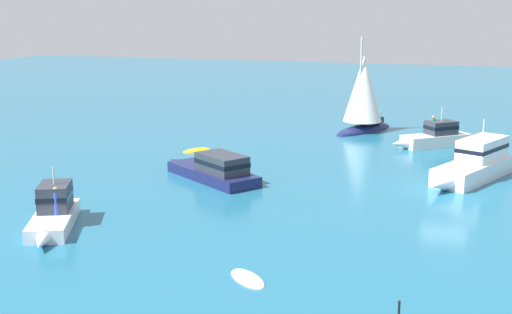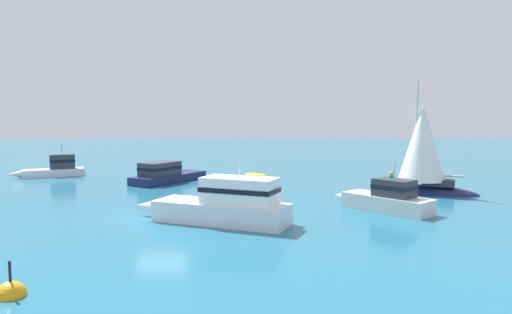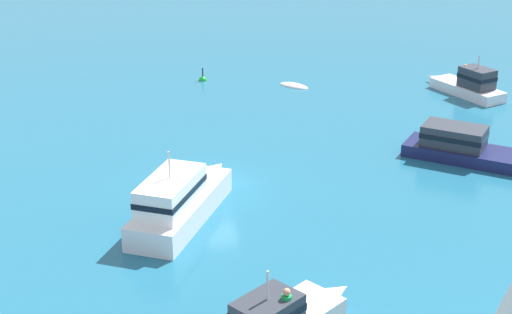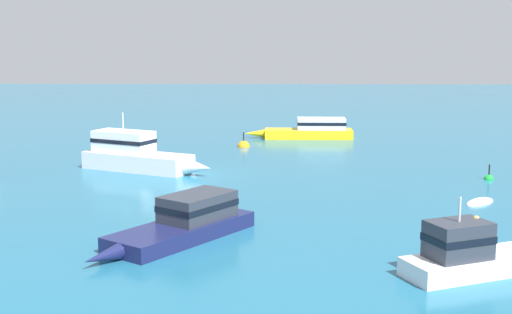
{
  "view_description": "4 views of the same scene",
  "coord_description": "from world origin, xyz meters",
  "px_view_note": "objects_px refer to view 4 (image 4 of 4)",
  "views": [
    {
      "loc": [
        37.37,
        0.66,
        10.01
      ],
      "look_at": [
        0.95,
        -10.57,
        1.41
      ],
      "focal_mm": 47.91,
      "sensor_mm": 36.0,
      "label": 1
    },
    {
      "loc": [
        -3.76,
        24.58,
        5.34
      ],
      "look_at": [
        -5.16,
        -5.48,
        2.62
      ],
      "focal_mm": 33.69,
      "sensor_mm": 36.0,
      "label": 2
    },
    {
      "loc": [
        -32.22,
        2.17,
        14.6
      ],
      "look_at": [
        1.97,
        -2.42,
        0.52
      ],
      "focal_mm": 54.33,
      "sensor_mm": 36.0,
      "label": 3
    },
    {
      "loc": [
        4.93,
        -39.76,
        7.8
      ],
      "look_at": [
        4.1,
        -6.19,
        2.11
      ],
      "focal_mm": 49.58,
      "sensor_mm": 36.0,
      "label": 4
    }
  ],
  "objects_px": {
    "cabin_cruiser_1": "(471,254)",
    "channel_buoy": "(489,179)",
    "cabin_cruiser_2": "(186,221)",
    "mooring_buoy": "(244,147)",
    "skiff": "(480,203)",
    "cabin_cruiser": "(311,130)",
    "powerboat": "(137,155)"
  },
  "relations": [
    {
      "from": "mooring_buoy",
      "to": "cabin_cruiser",
      "type": "bearing_deg",
      "value": 41.4
    },
    {
      "from": "cabin_cruiser",
      "to": "cabin_cruiser_1",
      "type": "bearing_deg",
      "value": 96.95
    },
    {
      "from": "powerboat",
      "to": "channel_buoy",
      "type": "relative_size",
      "value": 7.37
    },
    {
      "from": "cabin_cruiser_2",
      "to": "mooring_buoy",
      "type": "distance_m",
      "value": 23.54
    },
    {
      "from": "cabin_cruiser",
      "to": "cabin_cruiser_2",
      "type": "distance_m",
      "value": 28.7
    },
    {
      "from": "channel_buoy",
      "to": "mooring_buoy",
      "type": "relative_size",
      "value": 0.74
    },
    {
      "from": "skiff",
      "to": "mooring_buoy",
      "type": "height_order",
      "value": "mooring_buoy"
    },
    {
      "from": "cabin_cruiser_2",
      "to": "mooring_buoy",
      "type": "relative_size",
      "value": 4.96
    },
    {
      "from": "cabin_cruiser_2",
      "to": "mooring_buoy",
      "type": "xyz_separation_m",
      "value": [
        1.29,
        23.49,
        -0.65
      ]
    },
    {
      "from": "cabin_cruiser_1",
      "to": "channel_buoy",
      "type": "distance_m",
      "value": 17.01
    },
    {
      "from": "powerboat",
      "to": "skiff",
      "type": "distance_m",
      "value": 19.75
    },
    {
      "from": "cabin_cruiser_2",
      "to": "channel_buoy",
      "type": "xyz_separation_m",
      "value": [
        15.45,
        11.98,
        -0.64
      ]
    },
    {
      "from": "cabin_cruiser",
      "to": "cabin_cruiser_2",
      "type": "bearing_deg",
      "value": 77.61
    },
    {
      "from": "cabin_cruiser",
      "to": "channel_buoy",
      "type": "distance_m",
      "value": 18.41
    },
    {
      "from": "powerboat",
      "to": "mooring_buoy",
      "type": "distance_m",
      "value": 11.0
    },
    {
      "from": "cabin_cruiser",
      "to": "mooring_buoy",
      "type": "distance_m",
      "value": 6.82
    },
    {
      "from": "cabin_cruiser_1",
      "to": "channel_buoy",
      "type": "relative_size",
      "value": 5.41
    },
    {
      "from": "powerboat",
      "to": "skiff",
      "type": "bearing_deg",
      "value": 1.03
    },
    {
      "from": "cabin_cruiser_1",
      "to": "cabin_cruiser_2",
      "type": "bearing_deg",
      "value": 134.14
    },
    {
      "from": "channel_buoy",
      "to": "powerboat",
      "type": "bearing_deg",
      "value": 173.42
    },
    {
      "from": "skiff",
      "to": "mooring_buoy",
      "type": "distance_m",
      "value": 21.01
    },
    {
      "from": "channel_buoy",
      "to": "skiff",
      "type": "bearing_deg",
      "value": -110.43
    },
    {
      "from": "cabin_cruiser_1",
      "to": "mooring_buoy",
      "type": "height_order",
      "value": "cabin_cruiser_1"
    },
    {
      "from": "channel_buoy",
      "to": "mooring_buoy",
      "type": "distance_m",
      "value": 18.25
    },
    {
      "from": "powerboat",
      "to": "cabin_cruiser_1",
      "type": "relative_size",
      "value": 1.36
    },
    {
      "from": "skiff",
      "to": "cabin_cruiser",
      "type": "bearing_deg",
      "value": 60.92
    },
    {
      "from": "cabin_cruiser_1",
      "to": "cabin_cruiser_2",
      "type": "distance_m",
      "value": 10.85
    },
    {
      "from": "powerboat",
      "to": "cabin_cruiser",
      "type": "xyz_separation_m",
      "value": [
        11.07,
        13.68,
        -0.26
      ]
    },
    {
      "from": "cabin_cruiser_1",
      "to": "channel_buoy",
      "type": "xyz_separation_m",
      "value": [
        5.42,
        16.11,
        -0.7
      ]
    },
    {
      "from": "cabin_cruiser",
      "to": "channel_buoy",
      "type": "xyz_separation_m",
      "value": [
        9.07,
        -16.0,
        -0.66
      ]
    },
    {
      "from": "powerboat",
      "to": "channel_buoy",
      "type": "bearing_deg",
      "value": 18.49
    },
    {
      "from": "cabin_cruiser_2",
      "to": "channel_buoy",
      "type": "distance_m",
      "value": 19.56
    }
  ]
}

